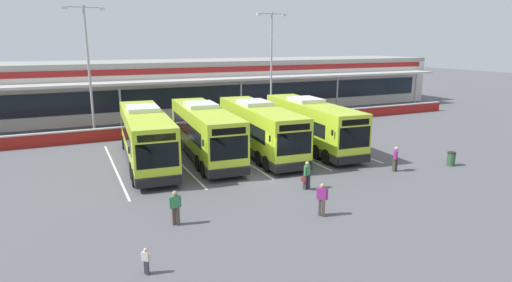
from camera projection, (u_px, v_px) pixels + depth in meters
name	position (u px, v px, depth m)	size (l,w,h in m)	color
ground_plane	(270.00, 177.00, 25.51)	(200.00, 200.00, 0.00)	#56565B
terminal_building	(167.00, 87.00, 48.59)	(70.00, 13.00, 6.00)	beige
red_barrier_wall	(199.00, 126.00, 38.19)	(60.00, 0.40, 1.10)	maroon
coach_bus_leftmost	(146.00, 138.00, 28.16)	(3.63, 12.30, 3.78)	#B7DB2D
coach_bus_left_centre	(205.00, 132.00, 29.78)	(3.63, 12.30, 3.78)	#B7DB2D
coach_bus_centre	(259.00, 129.00, 30.87)	(3.63, 12.30, 3.78)	#B7DB2D
coach_bus_right_centre	(311.00, 125.00, 32.49)	(3.63, 12.30, 3.78)	#B7DB2D
bay_stripe_far_west	(115.00, 168.00, 27.38)	(0.14, 13.00, 0.01)	silver
bay_stripe_west	(178.00, 161.00, 29.09)	(0.14, 13.00, 0.01)	silver
bay_stripe_mid_west	(234.00, 154.00, 30.81)	(0.14, 13.00, 0.01)	silver
bay_stripe_centre	(284.00, 148.00, 32.52)	(0.14, 13.00, 0.01)	silver
bay_stripe_mid_east	(329.00, 143.00, 34.23)	(0.14, 13.00, 0.01)	silver
pedestrian_with_handbag	(307.00, 175.00, 23.25)	(0.64, 0.44, 1.62)	#33333D
pedestrian_in_dark_coat	(175.00, 207.00, 18.67)	(0.53, 0.30, 1.62)	#4C4238
pedestrian_child	(146.00, 260.00, 14.73)	(0.31, 0.26, 1.00)	#33333D
pedestrian_near_bin	(322.00, 198.00, 19.66)	(0.50, 0.41, 1.62)	#4C4238
pedestrian_approaching_bus	(396.00, 158.00, 26.53)	(0.47, 0.42, 1.62)	#4C4238
lamp_post_west	(88.00, 64.00, 34.98)	(3.24, 0.28, 11.00)	#9E9EA3
lamp_post_centre	(271.00, 60.00, 42.73)	(3.24, 0.28, 11.00)	#9E9EA3
litter_bin	(451.00, 159.00, 27.85)	(0.54, 0.54, 0.93)	#2D5133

